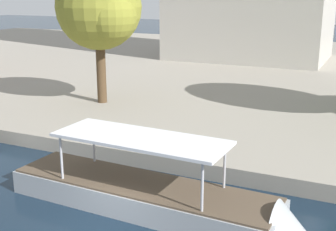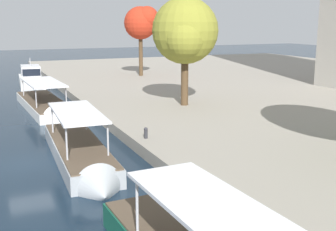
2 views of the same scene
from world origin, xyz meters
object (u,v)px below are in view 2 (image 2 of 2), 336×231
motor_yacht_0 (32,81)px  tree_0 (184,34)px  tree_1 (142,22)px  mooring_bollard_0 (146,132)px  tour_boat_1 (47,109)px  tour_boat_2 (81,158)px

motor_yacht_0 → tree_0: tree_0 is taller
tree_0 → tree_1: tree_0 is taller
tree_1 → motor_yacht_0: bearing=-95.0°
mooring_bollard_0 → tree_1: (-30.74, 11.31, 6.87)m
mooring_bollard_0 → motor_yacht_0: bearing=-174.0°
tour_boat_1 → mooring_bollard_0: size_ratio=19.61×
motor_yacht_0 → tour_boat_2: (33.13, -1.02, -0.32)m
tour_boat_2 → tree_1: bearing=156.0°
motor_yacht_0 → tree_1: size_ratio=1.14×
tour_boat_1 → tour_boat_2: tour_boat_2 is taller
mooring_bollard_0 → tour_boat_2: bearing=-75.9°
tree_1 → tour_boat_1: bearing=-44.0°
tree_0 → tree_1: (-21.77, 4.30, 0.98)m
tour_boat_1 → tour_boat_2: (15.95, -0.37, 0.06)m
mooring_bollard_0 → tour_boat_1: bearing=-164.8°
mooring_bollard_0 → tree_0: 12.81m
mooring_bollard_0 → tree_1: tree_1 is taller
motor_yacht_0 → tour_boat_1: size_ratio=0.76×
tour_boat_1 → tree_1: size_ratio=1.50×
mooring_bollard_0 → tree_1: 33.46m
tour_boat_1 → mooring_bollard_0: (14.84, 4.04, 0.86)m
tour_boat_2 → tree_0: (-10.08, 11.41, 6.69)m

